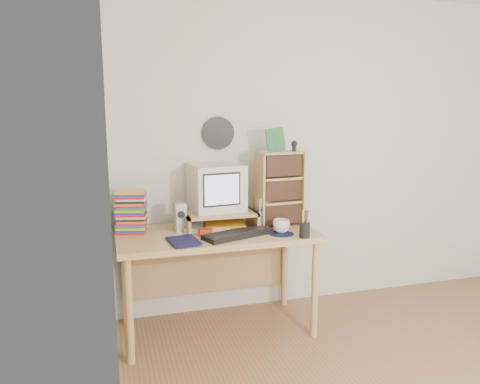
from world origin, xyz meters
TOP-DOWN VIEW (x-y plane):
  - back_wall at (0.00, 1.75)m, footprint 3.50×0.00m
  - left_wall at (-1.75, 0.00)m, footprint 0.00×3.50m
  - curtain at (-1.71, 0.48)m, footprint 0.00×2.20m
  - wall_disc at (-0.93, 1.73)m, footprint 0.25×0.02m
  - desk at (-1.03, 1.44)m, footprint 1.40×0.70m
  - monitor_riser at (-0.98, 1.48)m, footprint 0.52×0.30m
  - crt_monitor at (-0.99, 1.53)m, footprint 0.40×0.40m
  - speaker_left at (-1.28, 1.46)m, footprint 0.09×0.09m
  - speaker_right at (-0.67, 1.43)m, footprint 0.09×0.09m
  - keyboard at (-0.92, 1.22)m, footprint 0.52×0.32m
  - dvd_stack at (-1.61, 1.53)m, footprint 0.23×0.18m
  - cd_rack at (-0.53, 1.46)m, footprint 0.35×0.21m
  - mug at (-0.59, 1.24)m, footprint 0.13×0.13m
  - diary at (-1.39, 1.16)m, footprint 0.24×0.19m
  - mousepad at (-0.61, 1.20)m, footprint 0.19×0.19m
  - pen_cup at (-0.49, 1.07)m, footprint 0.09×0.09m
  - papers at (-1.03, 1.47)m, footprint 0.37×0.30m
  - red_box at (-1.13, 1.31)m, footprint 0.09×0.06m
  - game_box at (-0.56, 1.47)m, footprint 0.14×0.05m
  - webcam at (-0.43, 1.42)m, footprint 0.05×0.05m

SIDE VIEW (x-z plane):
  - desk at x=-1.03m, z-range 0.24..0.99m
  - mousepad at x=-0.61m, z-range 0.75..0.75m
  - keyboard at x=-0.92m, z-range 0.75..0.78m
  - papers at x=-1.03m, z-range 0.75..0.79m
  - red_box at x=-1.13m, z-range 0.75..0.79m
  - diary at x=-1.39m, z-range 0.75..0.79m
  - mug at x=-0.59m, z-range 0.75..0.84m
  - pen_cup at x=-0.49m, z-range 0.75..0.90m
  - monitor_riser at x=-0.98m, z-range 0.78..0.90m
  - speaker_left at x=-1.28m, z-range 0.75..0.96m
  - speaker_right at x=-0.67m, z-range 0.75..0.97m
  - dvd_stack at x=-1.61m, z-range 0.75..1.03m
  - cd_rack at x=-0.53m, z-range 0.75..1.31m
  - crt_monitor at x=-0.99m, z-range 0.87..1.21m
  - curtain at x=-1.71m, z-range 0.05..2.25m
  - back_wall at x=0.00m, z-range -0.50..3.00m
  - left_wall at x=-1.75m, z-range -0.50..3.00m
  - webcam at x=-0.43m, z-range 1.31..1.39m
  - game_box at x=-0.56m, z-range 1.31..1.48m
  - wall_disc at x=-0.93m, z-range 1.30..1.55m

